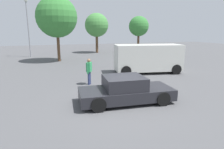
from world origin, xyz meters
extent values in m
plane|color=#515154|center=(0.00, 0.00, 0.00)|extent=(80.00, 80.00, 0.00)
cube|color=#232328|center=(0.32, 0.13, 0.41)|extent=(4.46, 2.13, 0.51)
cube|color=#232328|center=(0.22, 0.14, 0.95)|extent=(1.95, 1.77, 0.57)
cube|color=slate|center=(1.07, 0.07, 0.95)|extent=(0.19, 1.50, 0.48)
cube|color=slate|center=(-0.64, 0.22, 0.95)|extent=(0.19, 1.50, 0.48)
cylinder|color=black|center=(1.84, 0.83, 0.32)|extent=(0.66, 0.28, 0.64)
cylinder|color=black|center=(1.70, -0.82, 0.32)|extent=(0.66, 0.28, 0.64)
cylinder|color=black|center=(-1.07, 1.09, 0.32)|extent=(0.66, 0.28, 0.64)
cylinder|color=black|center=(-1.21, -0.57, 0.32)|extent=(0.66, 0.28, 0.64)
ellipsoid|color=olive|center=(3.16, 1.19, 0.22)|extent=(0.35, 0.46, 0.23)
sphere|color=olive|center=(3.08, 0.95, 0.28)|extent=(0.18, 0.18, 0.18)
sphere|color=olive|center=(3.06, 0.89, 0.28)|extent=(0.08, 0.08, 0.08)
cylinder|color=olive|center=(3.18, 1.05, 0.06)|extent=(0.06, 0.06, 0.12)
cylinder|color=olive|center=(3.06, 1.09, 0.06)|extent=(0.06, 0.06, 0.12)
cylinder|color=olive|center=(3.26, 1.29, 0.06)|extent=(0.06, 0.06, 0.12)
cylinder|color=olive|center=(3.14, 1.33, 0.06)|extent=(0.06, 0.06, 0.12)
sphere|color=olive|center=(3.24, 1.42, 0.25)|extent=(0.10, 0.10, 0.10)
cube|color=silver|center=(4.54, 5.65, 1.22)|extent=(5.41, 2.90, 2.00)
cube|color=slate|center=(7.02, 5.19, 1.66)|extent=(0.36, 1.68, 0.80)
cylinder|color=black|center=(6.64, 6.23, 0.38)|extent=(0.79, 0.38, 0.76)
cylinder|color=black|center=(6.30, 4.36, 0.38)|extent=(0.79, 0.38, 0.76)
cylinder|color=black|center=(2.77, 6.94, 0.38)|extent=(0.79, 0.38, 0.76)
cylinder|color=black|center=(2.43, 5.08, 0.38)|extent=(0.79, 0.38, 0.76)
cylinder|color=navy|center=(-0.68, 3.65, 0.41)|extent=(0.13, 0.13, 0.82)
cylinder|color=navy|center=(-0.58, 3.79, 0.41)|extent=(0.13, 0.13, 0.82)
cube|color=#339959|center=(-0.63, 3.72, 1.10)|extent=(0.42, 0.47, 0.58)
cylinder|color=#339959|center=(-0.76, 3.52, 1.05)|extent=(0.09, 0.09, 0.68)
cylinder|color=#339959|center=(-0.49, 3.92, 1.05)|extent=(0.09, 0.09, 0.68)
sphere|color=#936B4C|center=(-0.63, 3.72, 1.50)|extent=(0.22, 0.22, 0.22)
cylinder|color=gray|center=(-4.84, 19.00, 3.37)|extent=(0.14, 0.14, 6.74)
sphere|color=silver|center=(-4.84, 19.00, 6.87)|extent=(0.44, 0.44, 0.44)
cylinder|color=brown|center=(12.53, 23.28, 1.36)|extent=(0.38, 0.38, 2.73)
sphere|color=#387F38|center=(12.53, 23.28, 4.01)|extent=(3.41, 3.41, 3.41)
cylinder|color=brown|center=(-1.68, 14.04, 1.53)|extent=(0.31, 0.31, 3.07)
sphere|color=#387F38|center=(-1.68, 14.04, 4.67)|extent=(4.28, 4.28, 4.28)
cylinder|color=brown|center=(4.39, 20.80, 1.39)|extent=(0.38, 0.38, 2.78)
sphere|color=#478C42|center=(4.39, 20.80, 4.07)|extent=(3.45, 3.45, 3.45)
camera|label=1|loc=(-3.14, -7.84, 3.29)|focal=31.21mm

